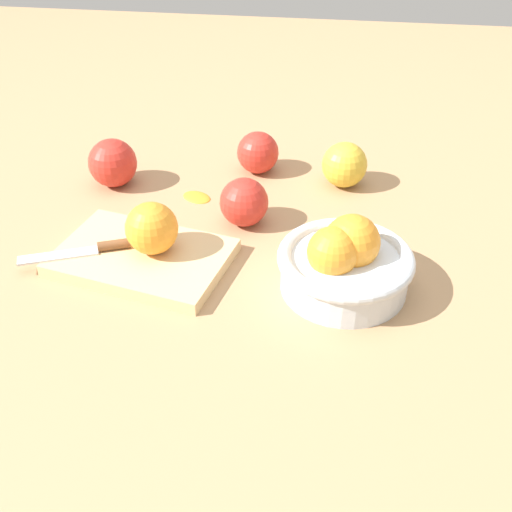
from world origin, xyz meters
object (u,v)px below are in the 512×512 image
(bowl, at_px, (344,263))
(knife, at_px, (90,249))
(apple_front_left, at_px, (344,165))
(cutting_board, at_px, (142,258))
(apple_front_right, at_px, (113,163))
(apple_front_center, at_px, (258,153))
(orange_on_board, at_px, (152,228))
(apple_mid_center, at_px, (244,202))

(bowl, xyz_separation_m, knife, (0.36, -0.00, -0.02))
(bowl, bearing_deg, apple_front_left, -88.39)
(knife, relative_size, apple_front_left, 1.95)
(bowl, relative_size, knife, 1.21)
(cutting_board, bearing_deg, apple_front_right, -62.30)
(cutting_board, relative_size, apple_front_center, 3.25)
(cutting_board, height_order, orange_on_board, orange_on_board)
(orange_on_board, bearing_deg, bowl, 175.39)
(knife, bearing_deg, cutting_board, -172.00)
(orange_on_board, bearing_deg, apple_mid_center, -133.35)
(bowl, bearing_deg, orange_on_board, -4.61)
(apple_front_left, distance_m, apple_front_center, 0.15)
(bowl, distance_m, apple_front_left, 0.28)
(apple_mid_center, bearing_deg, apple_front_center, -88.99)
(bowl, height_order, orange_on_board, bowl)
(cutting_board, relative_size, knife, 1.60)
(apple_front_left, relative_size, apple_front_right, 0.94)
(orange_on_board, bearing_deg, apple_front_right, -58.03)
(cutting_board, bearing_deg, bowl, 177.21)
(knife, xyz_separation_m, apple_front_right, (0.04, -0.22, 0.02))
(cutting_board, relative_size, apple_mid_center, 3.17)
(cutting_board, bearing_deg, knife, 8.00)
(knife, bearing_deg, bowl, 179.38)
(apple_front_left, bearing_deg, apple_front_right, 8.02)
(apple_front_right, xyz_separation_m, apple_front_center, (-0.24, -0.08, -0.00))
(apple_front_right, bearing_deg, apple_front_left, -171.98)
(bowl, height_order, apple_front_left, bowl)
(orange_on_board, xyz_separation_m, knife, (0.09, 0.02, -0.03))
(apple_front_center, bearing_deg, cutting_board, 67.29)
(apple_mid_center, xyz_separation_m, apple_front_left, (-0.15, -0.14, 0.00))
(apple_mid_center, height_order, apple_front_center, apple_mid_center)
(knife, distance_m, apple_front_left, 0.45)
(bowl, relative_size, apple_front_center, 2.46)
(orange_on_board, distance_m, apple_front_center, 0.31)
(orange_on_board, xyz_separation_m, apple_front_left, (-0.26, -0.26, -0.02))
(apple_front_right, distance_m, apple_front_center, 0.25)
(bowl, distance_m, orange_on_board, 0.27)
(bowl, relative_size, apple_front_left, 2.36)
(orange_on_board, distance_m, knife, 0.10)
(cutting_board, xyz_separation_m, knife, (0.07, 0.01, 0.01))
(apple_front_center, bearing_deg, knife, 57.48)
(knife, distance_m, apple_front_right, 0.23)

